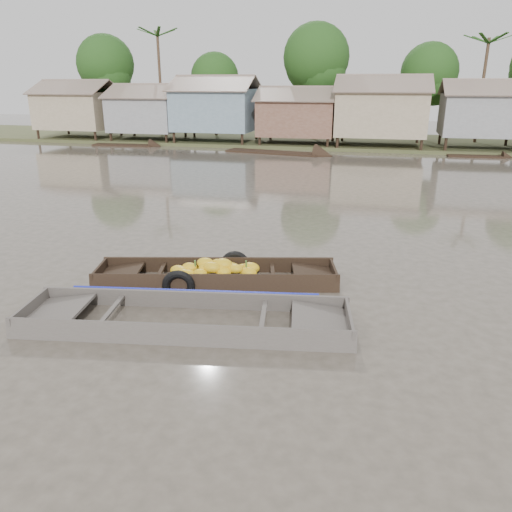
# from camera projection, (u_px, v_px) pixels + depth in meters

# --- Properties ---
(ground) EXTENTS (120.00, 120.00, 0.00)m
(ground) POSITION_uv_depth(u_px,v_px,m) (255.00, 299.00, 11.77)
(ground) COLOR #474137
(ground) RESTS_ON ground
(riverbank) EXTENTS (120.00, 12.47, 10.22)m
(riverbank) POSITION_uv_depth(u_px,v_px,m) (389.00, 106.00, 39.29)
(riverbank) COLOR #384723
(riverbank) RESTS_ON ground
(banana_boat) EXTENTS (6.27, 2.82, 0.86)m
(banana_boat) POSITION_uv_depth(u_px,v_px,m) (213.00, 275.00, 12.73)
(banana_boat) COLOR black
(banana_boat) RESTS_ON ground
(viewer_boat) EXTENTS (7.11, 2.87, 0.56)m
(viewer_boat) POSITION_uv_depth(u_px,v_px,m) (187.00, 323.00, 10.51)
(viewer_boat) COLOR #49433E
(viewer_boat) RESTS_ON ground
(distant_boats) EXTENTS (46.84, 14.89, 0.35)m
(distant_boats) POSITION_uv_depth(u_px,v_px,m) (478.00, 164.00, 31.42)
(distant_boats) COLOR black
(distant_boats) RESTS_ON ground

